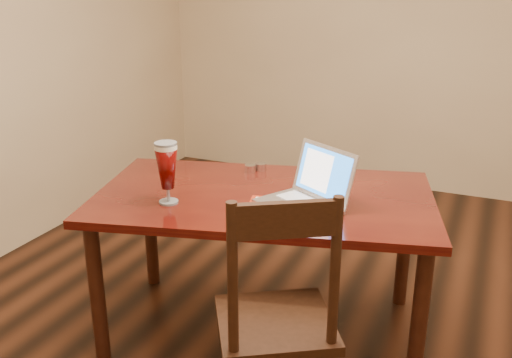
% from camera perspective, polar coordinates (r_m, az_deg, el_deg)
% --- Properties ---
extents(ground, '(5.00, 5.00, 0.00)m').
position_cam_1_polar(ground, '(3.00, 6.79, -16.33)').
color(ground, black).
rests_on(ground, ground).
extents(dining_table, '(1.79, 1.28, 1.05)m').
position_cam_1_polar(dining_table, '(2.78, 0.64, -3.12)').
color(dining_table, '#4F120A').
rests_on(dining_table, ground).
extents(dining_chair, '(0.60, 0.60, 1.06)m').
position_cam_1_polar(dining_chair, '(2.27, 2.10, -14.02)').
color(dining_chair, black).
rests_on(dining_chair, ground).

